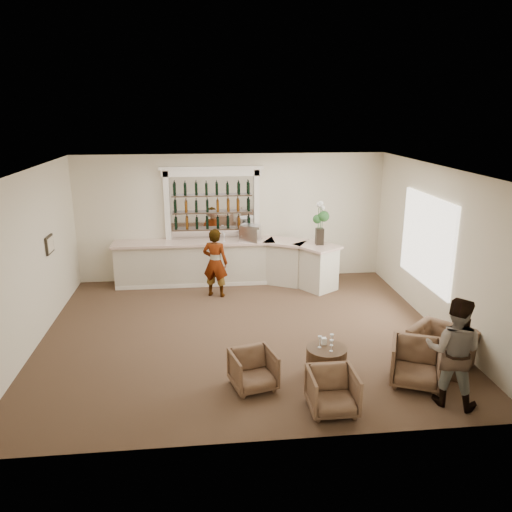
{
  "coord_description": "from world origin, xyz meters",
  "views": [
    {
      "loc": [
        -0.74,
        -9.3,
        4.38
      ],
      "look_at": [
        0.36,
        0.9,
        1.35
      ],
      "focal_mm": 35.0,
      "sensor_mm": 36.0,
      "label": 1
    }
  ],
  "objects_px": {
    "bar_counter": "(227,263)",
    "armchair_far": "(442,347)",
    "armchair_right": "(416,363)",
    "espresso_machine": "(250,233)",
    "armchair_left": "(253,370)",
    "armchair_center": "(332,392)",
    "flower_vase": "(320,220)",
    "sommelier": "(215,263)",
    "guest": "(453,352)",
    "cocktail_table": "(326,361)"
  },
  "relations": [
    {
      "from": "cocktail_table",
      "to": "armchair_right",
      "type": "height_order",
      "value": "armchair_right"
    },
    {
      "from": "cocktail_table",
      "to": "armchair_far",
      "type": "bearing_deg",
      "value": 3.7
    },
    {
      "from": "espresso_machine",
      "to": "armchair_right",
      "type": "bearing_deg",
      "value": -44.04
    },
    {
      "from": "armchair_center",
      "to": "espresso_machine",
      "type": "bearing_deg",
      "value": 95.94
    },
    {
      "from": "armchair_left",
      "to": "flower_vase",
      "type": "bearing_deg",
      "value": 50.71
    },
    {
      "from": "cocktail_table",
      "to": "armchair_right",
      "type": "distance_m",
      "value": 1.47
    },
    {
      "from": "guest",
      "to": "armchair_center",
      "type": "bearing_deg",
      "value": 33.22
    },
    {
      "from": "armchair_left",
      "to": "guest",
      "type": "bearing_deg",
      "value": -28.56
    },
    {
      "from": "cocktail_table",
      "to": "sommelier",
      "type": "relative_size",
      "value": 0.41
    },
    {
      "from": "bar_counter",
      "to": "sommelier",
      "type": "xyz_separation_m",
      "value": [
        -0.32,
        -0.84,
        0.27
      ]
    },
    {
      "from": "guest",
      "to": "armchair_right",
      "type": "bearing_deg",
      "value": -32.15
    },
    {
      "from": "armchair_center",
      "to": "flower_vase",
      "type": "height_order",
      "value": "flower_vase"
    },
    {
      "from": "armchair_center",
      "to": "armchair_right",
      "type": "xyz_separation_m",
      "value": [
        1.57,
        0.63,
        0.04
      ]
    },
    {
      "from": "bar_counter",
      "to": "armchair_far",
      "type": "height_order",
      "value": "bar_counter"
    },
    {
      "from": "armchair_far",
      "to": "flower_vase",
      "type": "distance_m",
      "value": 4.57
    },
    {
      "from": "armchair_far",
      "to": "cocktail_table",
      "type": "bearing_deg",
      "value": -127.99
    },
    {
      "from": "sommelier",
      "to": "espresso_machine",
      "type": "distance_m",
      "value": 1.34
    },
    {
      "from": "armchair_center",
      "to": "armchair_far",
      "type": "bearing_deg",
      "value": 27.21
    },
    {
      "from": "armchair_far",
      "to": "espresso_machine",
      "type": "distance_m",
      "value": 5.63
    },
    {
      "from": "guest",
      "to": "flower_vase",
      "type": "height_order",
      "value": "flower_vase"
    },
    {
      "from": "cocktail_table",
      "to": "armchair_left",
      "type": "distance_m",
      "value": 1.31
    },
    {
      "from": "sommelier",
      "to": "flower_vase",
      "type": "bearing_deg",
      "value": -154.22
    },
    {
      "from": "armchair_far",
      "to": "sommelier",
      "type": "bearing_deg",
      "value": -176.41
    },
    {
      "from": "armchair_center",
      "to": "flower_vase",
      "type": "relative_size",
      "value": 0.66
    },
    {
      "from": "cocktail_table",
      "to": "flower_vase",
      "type": "bearing_deg",
      "value": 78.86
    },
    {
      "from": "flower_vase",
      "to": "guest",
      "type": "bearing_deg",
      "value": -81.03
    },
    {
      "from": "cocktail_table",
      "to": "armchair_left",
      "type": "bearing_deg",
      "value": -167.73
    },
    {
      "from": "guest",
      "to": "armchair_far",
      "type": "distance_m",
      "value": 1.36
    },
    {
      "from": "cocktail_table",
      "to": "armchair_left",
      "type": "relative_size",
      "value": 0.99
    },
    {
      "from": "espresso_machine",
      "to": "armchair_left",
      "type": "bearing_deg",
      "value": -72.06
    },
    {
      "from": "sommelier",
      "to": "flower_vase",
      "type": "relative_size",
      "value": 1.54
    },
    {
      "from": "bar_counter",
      "to": "armchair_far",
      "type": "distance_m",
      "value": 5.89
    },
    {
      "from": "bar_counter",
      "to": "armchair_right",
      "type": "distance_m",
      "value": 5.98
    },
    {
      "from": "armchair_right",
      "to": "espresso_machine",
      "type": "height_order",
      "value": "espresso_machine"
    },
    {
      "from": "armchair_left",
      "to": "espresso_machine",
      "type": "xyz_separation_m",
      "value": [
        0.45,
        5.1,
        1.03
      ]
    },
    {
      "from": "armchair_far",
      "to": "flower_vase",
      "type": "height_order",
      "value": "flower_vase"
    },
    {
      "from": "flower_vase",
      "to": "armchair_right",
      "type": "bearing_deg",
      "value": -83.33
    },
    {
      "from": "armchair_right",
      "to": "espresso_machine",
      "type": "bearing_deg",
      "value": 136.15
    },
    {
      "from": "armchair_far",
      "to": "flower_vase",
      "type": "bearing_deg",
      "value": 155.51
    },
    {
      "from": "bar_counter",
      "to": "guest",
      "type": "distance_m",
      "value": 6.64
    },
    {
      "from": "espresso_machine",
      "to": "flower_vase",
      "type": "height_order",
      "value": "flower_vase"
    },
    {
      "from": "armchair_left",
      "to": "armchair_far",
      "type": "bearing_deg",
      "value": -7.36
    },
    {
      "from": "guest",
      "to": "armchair_far",
      "type": "relative_size",
      "value": 1.7
    },
    {
      "from": "bar_counter",
      "to": "armchair_center",
      "type": "distance_m",
      "value": 6.03
    },
    {
      "from": "armchair_left",
      "to": "armchair_far",
      "type": "xyz_separation_m",
      "value": [
        3.41,
        0.42,
        0.01
      ]
    },
    {
      "from": "armchair_center",
      "to": "flower_vase",
      "type": "distance_m",
      "value": 5.63
    },
    {
      "from": "guest",
      "to": "espresso_machine",
      "type": "bearing_deg",
      "value": -34.67
    },
    {
      "from": "espresso_machine",
      "to": "bar_counter",
      "type": "bearing_deg",
      "value": -158.0
    },
    {
      "from": "sommelier",
      "to": "armchair_right",
      "type": "relative_size",
      "value": 2.07
    },
    {
      "from": "cocktail_table",
      "to": "bar_counter",
      "type": "bearing_deg",
      "value": 106.57
    }
  ]
}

